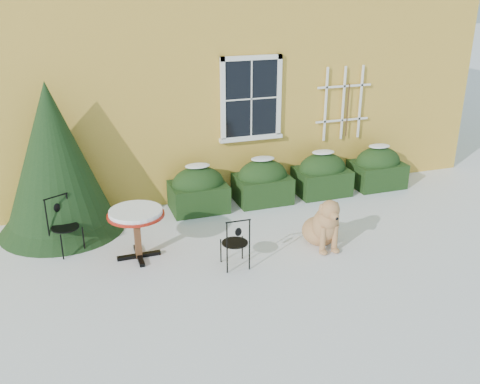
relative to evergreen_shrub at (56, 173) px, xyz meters
name	(u,v)px	position (x,y,z in m)	size (l,w,h in m)	color
ground	(262,270)	(2.78, -2.49, -1.05)	(80.00, 80.00, 0.00)	white
house	(160,19)	(2.78, 4.51, 2.17)	(12.40, 8.40, 6.40)	#F3BE46
hedge_row	(293,178)	(4.43, 0.06, -0.64)	(4.95, 0.80, 0.91)	black
evergreen_shrub	(56,173)	(0.00, 0.00, 0.00)	(2.15, 2.15, 2.60)	black
bistro_table	(136,218)	(1.09, -1.48, -0.37)	(0.88, 0.88, 0.82)	black
patio_chair_near	(236,242)	(2.45, -2.26, -0.63)	(0.40, 0.40, 0.84)	black
patio_chair_far	(64,225)	(0.02, -0.86, -0.59)	(0.55, 0.54, 0.91)	black
dog	(324,226)	(4.02, -2.08, -0.68)	(0.62, 1.01, 0.91)	tan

